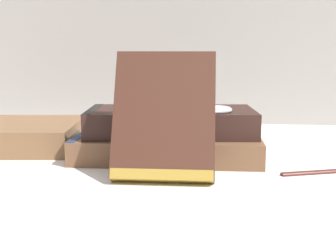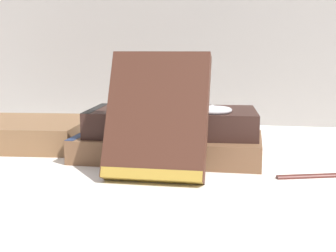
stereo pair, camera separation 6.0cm
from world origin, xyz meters
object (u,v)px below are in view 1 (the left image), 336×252
at_px(book_flat_bottom, 164,146).
at_px(fountain_pen, 331,169).
at_px(pocket_watch, 211,109).
at_px(book_leaning_front, 164,120).
at_px(book_flat_top, 167,122).

bearing_deg(book_flat_bottom, fountain_pen, -16.21).
xyz_separation_m(book_flat_bottom, pocket_watch, (0.06, -0.01, 0.05)).
distance_m(book_leaning_front, pocket_watch, 0.11).
height_order(pocket_watch, fountain_pen, pocket_watch).
distance_m(book_flat_bottom, book_leaning_front, 0.12).
relative_size(book_flat_bottom, book_leaning_front, 1.72).
relative_size(book_flat_top, book_leaning_front, 1.62).
distance_m(book_flat_top, book_leaning_front, 0.11).
bearing_deg(book_flat_top, book_leaning_front, -91.27).
bearing_deg(pocket_watch, fountain_pen, -20.02).
bearing_deg(book_flat_bottom, book_flat_top, 69.58).
bearing_deg(book_leaning_front, book_flat_top, 93.18).
relative_size(book_flat_bottom, book_flat_top, 1.06).
height_order(book_flat_top, book_leaning_front, book_leaning_front).
height_order(book_leaning_front, fountain_pen, book_leaning_front).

